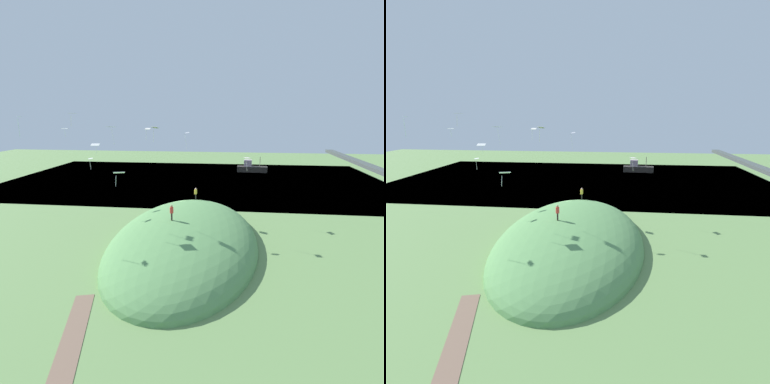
% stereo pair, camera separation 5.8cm
% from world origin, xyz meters
% --- Properties ---
extents(ground_plane, '(160.00, 160.00, 0.00)m').
position_xyz_m(ground_plane, '(0.00, 0.00, 0.00)').
color(ground_plane, '#62874B').
extents(lake_water, '(47.83, 80.00, 0.40)m').
position_xyz_m(lake_water, '(-26.03, 0.00, -0.20)').
color(lake_water, '#3F607A').
rests_on(lake_water, ground_plane).
extents(grass_hill, '(30.47, 16.01, 6.15)m').
position_xyz_m(grass_hill, '(10.89, 2.92, 0.00)').
color(grass_hill, '#578B4E').
rests_on(grass_hill, ground_plane).
extents(dirt_path, '(10.63, 4.28, 0.04)m').
position_xyz_m(dirt_path, '(27.78, -1.92, 0.02)').
color(dirt_path, brown).
rests_on(dirt_path, ground_plane).
extents(bridge_deck_far, '(43.05, 1.80, 0.70)m').
position_xyz_m(bridge_deck_far, '(-26.03, 33.54, 4.38)').
color(bridge_deck_far, '#424B48').
extents(boat_on_lake, '(2.58, 7.43, 3.79)m').
position_xyz_m(boat_on_lake, '(-37.23, 12.65, 0.94)').
color(boat_on_lake, '#2A2621').
rests_on(boat_on_lake, lake_water).
extents(person_with_child, '(0.51, 0.51, 1.69)m').
position_xyz_m(person_with_child, '(12.16, 1.71, 4.09)').
color(person_with_child, black).
rests_on(person_with_child, grass_hill).
extents(person_near_shore, '(0.41, 0.41, 1.75)m').
position_xyz_m(person_near_shore, '(-0.43, 2.85, 3.17)').
color(person_near_shore, '#3E3433').
rests_on(person_near_shore, grass_hill).
extents(kite_0, '(1.09, 0.95, 1.74)m').
position_xyz_m(kite_0, '(0.83, 9.88, 8.25)').
color(kite_0, white).
extents(kite_1, '(0.94, 0.73, 1.45)m').
position_xyz_m(kite_1, '(10.05, -9.48, 14.02)').
color(kite_1, silver).
extents(kite_2, '(1.06, 1.27, 1.45)m').
position_xyz_m(kite_2, '(14.84, -2.89, 8.50)').
color(kite_2, white).
extents(kite_3, '(0.79, 0.75, 2.13)m').
position_xyz_m(kite_3, '(14.27, -12.93, 13.53)').
color(kite_3, white).
extents(kite_4, '(0.76, 0.66, 2.07)m').
position_xyz_m(kite_4, '(5.75, 2.49, 11.64)').
color(kite_4, white).
extents(kite_5, '(0.86, 1.17, 1.38)m').
position_xyz_m(kite_5, '(3.15, -10.09, 10.05)').
color(kite_5, silver).
extents(kite_6, '(1.07, 0.94, 1.67)m').
position_xyz_m(kite_6, '(-0.44, -12.50, 7.64)').
color(kite_6, white).
extents(kite_7, '(0.76, 1.00, 1.95)m').
position_xyz_m(kite_7, '(10.43, -5.03, 12.58)').
color(kite_7, white).
extents(kite_8, '(1.00, 1.13, 2.11)m').
position_xyz_m(kite_8, '(-0.56, -2.86, 12.08)').
color(kite_8, '#EFE6CF').
extents(kite_9, '(0.53, 0.72, 1.47)m').
position_xyz_m(kite_9, '(5.65, -2.33, 12.19)').
color(kite_9, white).
extents(kite_10, '(0.76, 0.90, 1.03)m').
position_xyz_m(kite_10, '(5.93, -12.67, 12.22)').
color(kite_10, white).
extents(mooring_post, '(0.14, 0.14, 1.01)m').
position_xyz_m(mooring_post, '(-2.07, -0.24, 0.51)').
color(mooring_post, brown).
rests_on(mooring_post, ground_plane).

